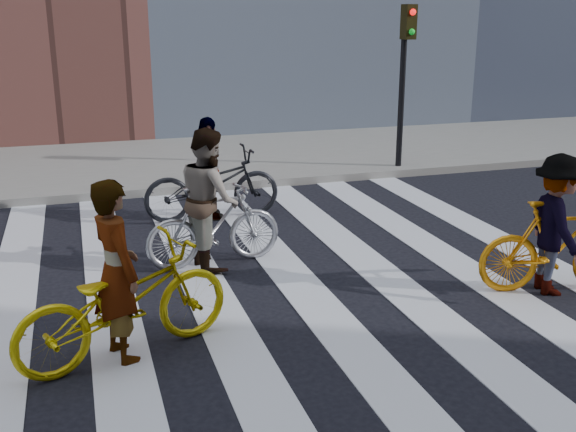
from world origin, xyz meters
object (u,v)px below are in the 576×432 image
bike_silver_mid (214,225)px  bike_yellow_right (557,247)px  rider_rear (208,169)px  rider_left (116,271)px  traffic_signal (405,60)px  bike_dark_rear (212,184)px  rider_right (556,225)px  bike_yellow_left (124,302)px  rider_mid (209,198)px

bike_silver_mid → bike_yellow_right: bike_yellow_right is taller
bike_silver_mid → rider_rear: size_ratio=1.10×
rider_left → rider_rear: 4.54m
rider_left → traffic_signal: bearing=-63.7°
traffic_signal → bike_dark_rear: size_ratio=1.54×
rider_right → bike_yellow_left: bearing=104.9°
rider_left → bike_yellow_right: bearing=-108.3°
traffic_signal → rider_right: size_ratio=2.02×
bike_dark_rear → rider_right: 5.22m
rider_mid → bike_yellow_right: bearing=-125.1°
bike_silver_mid → bike_yellow_left: bearing=143.2°
traffic_signal → bike_dark_rear: traffic_signal is taller
rider_right → rider_rear: 5.24m
traffic_signal → rider_rear: (-4.34, -1.96, -1.46)m
bike_yellow_right → rider_left: 4.99m
bike_yellow_right → bike_dark_rear: bearing=52.0°
traffic_signal → bike_yellow_right: 6.41m
bike_yellow_right → bike_dark_rear: 5.24m
bike_dark_rear → rider_rear: bearing=88.6°
rider_right → rider_rear: rider_right is taller
bike_yellow_left → rider_rear: (1.64, 4.21, 0.26)m
bike_yellow_right → rider_mid: bearing=74.5°
rider_left → rider_rear: (1.69, 4.21, -0.06)m
bike_dark_rear → rider_rear: rider_rear is taller
bike_yellow_right → bike_yellow_left: bearing=104.9°
bike_yellow_right → rider_right: (-0.05, 0.00, 0.27)m
rider_rear → bike_yellow_right: bearing=-142.8°
bike_dark_rear → rider_left: (-1.74, -4.21, 0.31)m
bike_yellow_left → bike_yellow_right: bearing=-108.3°
rider_rear → bike_dark_rear: bearing=-91.4°
bike_dark_rear → bike_yellow_right: bearing=-143.2°
traffic_signal → bike_dark_rear: (-4.29, -1.96, -1.71)m
bike_dark_rear → rider_right: size_ratio=1.31×
bike_dark_rear → rider_mid: 2.13m
bike_silver_mid → rider_left: 2.57m
bike_silver_mid → rider_left: rider_left is taller
bike_yellow_right → rider_right: rider_right is taller
bike_silver_mid → rider_left: (-1.34, -2.16, 0.34)m
bike_silver_mid → bike_yellow_right: 4.18m
rider_mid → rider_right: rider_mid is taller
bike_yellow_left → rider_rear: bearing=-40.6°
rider_left → rider_rear: bearing=-41.2°
traffic_signal → bike_yellow_right: traffic_signal is taller
rider_right → bike_dark_rear: bearing=51.6°
rider_mid → rider_rear: 2.09m
traffic_signal → bike_silver_mid: bearing=-139.4°
rider_left → rider_rear: size_ratio=1.07×
bike_silver_mid → rider_right: 4.15m
traffic_signal → bike_yellow_left: size_ratio=1.56×
traffic_signal → rider_left: (-6.03, -6.18, -1.40)m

